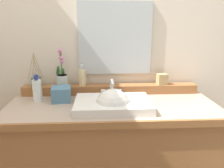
# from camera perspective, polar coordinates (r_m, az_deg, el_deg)

# --- Properties ---
(wall_back) EXTENTS (3.27, 0.20, 2.70)m
(wall_back) POSITION_cam_1_polar(r_m,az_deg,el_deg) (1.78, -0.70, 14.59)
(wall_back) COLOR beige
(wall_back) RESTS_ON ground
(vanity_cabinet) EXTENTS (1.42, 0.59, 0.86)m
(vanity_cabinet) POSITION_cam_1_polar(r_m,az_deg,el_deg) (1.68, 0.03, -18.93)
(vanity_cabinet) COLOR #955D34
(vanity_cabinet) RESTS_ON ground
(back_ledge) EXTENTS (1.34, 0.10, 0.07)m
(back_ledge) POSITION_cam_1_polar(r_m,az_deg,el_deg) (1.68, -0.40, -1.38)
(back_ledge) COLOR #955D34
(back_ledge) RESTS_ON vanity_cabinet
(sink_basin) EXTENTS (0.49, 0.32, 0.26)m
(sink_basin) POSITION_cam_1_polar(r_m,az_deg,el_deg) (1.39, 0.02, -5.57)
(sink_basin) COLOR white
(sink_basin) RESTS_ON vanity_cabinet
(potted_plant) EXTENTS (0.10, 0.10, 0.28)m
(potted_plant) POSITION_cam_1_polar(r_m,az_deg,el_deg) (1.70, -13.05, 1.95)
(potted_plant) COLOR silver
(potted_plant) RESTS_ON back_ledge
(soap_dispenser) EXTENTS (0.05, 0.06, 0.16)m
(soap_dispenser) POSITION_cam_1_polar(r_m,az_deg,el_deg) (1.66, -7.81, 1.86)
(soap_dispenser) COLOR beige
(soap_dispenser) RESTS_ON back_ledge
(reed_diffuser) EXTENTS (0.10, 0.10, 0.26)m
(reed_diffuser) POSITION_cam_1_polar(r_m,az_deg,el_deg) (1.72, -19.35, 0.70)
(reed_diffuser) COLOR slate
(reed_diffuser) RESTS_ON back_ledge
(trinket_box) EXTENTS (0.08, 0.07, 0.08)m
(trinket_box) POSITION_cam_1_polar(r_m,az_deg,el_deg) (1.72, 13.07, 1.23)
(trinket_box) COLOR tan
(trinket_box) RESTS_ON back_ledge
(lotion_bottle) EXTENTS (0.06, 0.07, 0.19)m
(lotion_bottle) POSITION_cam_1_polar(r_m,az_deg,el_deg) (1.59, -19.12, -1.50)
(lotion_bottle) COLOR white
(lotion_bottle) RESTS_ON vanity_cabinet
(tissue_box) EXTENTS (0.14, 0.14, 0.10)m
(tissue_box) POSITION_cam_1_polar(r_m,az_deg,el_deg) (1.56, -13.21, -2.59)
(tissue_box) COLOR teal
(tissue_box) RESTS_ON vanity_cabinet
(mirror) EXTENTS (0.56, 0.02, 0.54)m
(mirror) POSITION_cam_1_polar(r_m,az_deg,el_deg) (1.67, 0.79, 11.92)
(mirror) COLOR silver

